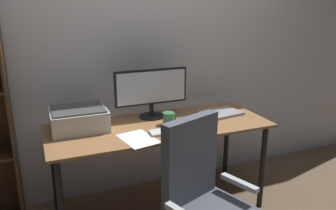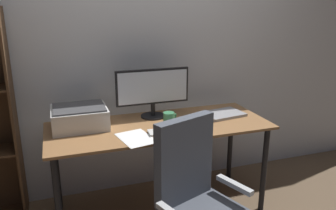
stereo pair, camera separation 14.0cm
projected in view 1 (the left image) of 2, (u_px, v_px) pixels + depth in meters
name	position (u px, v px, depth m)	size (l,w,h in m)	color
ground_plane	(160.00, 209.00, 2.81)	(12.00, 12.00, 0.00)	brown
back_wall	(138.00, 44.00, 2.88)	(6.40, 0.10, 2.60)	silver
desk	(159.00, 135.00, 2.62)	(1.68, 0.67, 0.74)	olive
monitor	(151.00, 90.00, 2.71)	(0.59, 0.20, 0.39)	black
keyboard	(170.00, 131.00, 2.45)	(0.29, 0.11, 0.02)	silver
mouse	(196.00, 126.00, 2.54)	(0.06, 0.10, 0.03)	black
coffee_mug	(169.00, 118.00, 2.60)	(0.10, 0.09, 0.09)	#387F51
laptop	(221.00, 113.00, 2.84)	(0.32, 0.23, 0.02)	#99999E
printer	(79.00, 119.00, 2.49)	(0.40, 0.34, 0.16)	silver
paper_sheet	(138.00, 139.00, 2.33)	(0.21, 0.30, 0.00)	white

